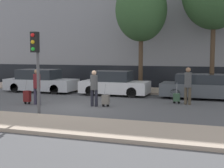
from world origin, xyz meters
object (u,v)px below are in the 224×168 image
trolley_left (27,96)px  pedestrian_center (94,86)px  parked_car_2 (202,87)px  pedestrian_left (37,85)px  trolley_right (177,97)px  trolley_center (106,100)px  parked_car_1 (114,84)px  bare_tree_down_street (141,10)px  parked_car_0 (41,81)px  pedestrian_right (188,83)px  traffic_light (36,56)px

trolley_left → pedestrian_center: (3.38, 0.45, 0.58)m
parked_car_2 → pedestrian_left: size_ratio=2.67×
trolley_right → trolley_center: bearing=-147.0°
parked_car_1 → trolley_left: parked_car_1 is taller
bare_tree_down_street → parked_car_1: bearing=-120.9°
parked_car_0 → parked_car_1: 5.05m
parked_car_1 → trolley_center: parked_car_1 is taller
pedestrian_left → trolley_center: (3.38, 0.52, -0.65)m
trolley_center → pedestrian_right: (3.59, 1.88, 0.71)m
trolley_left → bare_tree_down_street: 9.12m
pedestrian_center → pedestrian_right: bearing=-163.7°
parked_car_1 → trolley_left: (-3.00, -4.57, -0.29)m
parked_car_1 → trolley_center: bearing=-77.1°
parked_car_0 → traffic_light: (4.12, -6.94, 1.71)m
parked_car_2 → traffic_light: size_ratio=1.38×
parked_car_0 → pedestrian_center: (5.43, -4.12, 0.28)m
pedestrian_center → bare_tree_down_street: (0.78, 6.06, 4.27)m
pedestrian_left → pedestrian_center: bearing=6.6°
pedestrian_right → bare_tree_down_street: (-3.35, 4.09, 4.19)m
trolley_center → parked_car_0: bearing=146.0°
pedestrian_right → trolley_right: 0.91m
trolley_right → bare_tree_down_street: 6.93m
parked_car_1 → pedestrian_center: 4.15m
pedestrian_right → trolley_right: (-0.54, 0.10, -0.73)m
traffic_light → bare_tree_down_street: bare_tree_down_street is taller
pedestrian_left → bare_tree_down_street: (3.62, 6.49, 4.25)m
parked_car_1 → pedestrian_right: pedestrian_right is taller
parked_car_1 → trolley_center: size_ratio=3.75×
parked_car_1 → trolley_center: (0.92, -4.03, -0.34)m
parked_car_0 → pedestrian_right: 9.82m
trolley_right → parked_car_1: bearing=152.7°
parked_car_0 → bare_tree_down_street: (6.22, 1.94, 4.55)m
pedestrian_right → trolley_left: bearing=-151.4°
traffic_light → pedestrian_right: bearing=41.3°
pedestrian_left → pedestrian_right: (6.97, 2.40, 0.06)m
parked_car_0 → trolley_right: 9.27m
trolley_right → pedestrian_center: bearing=-150.1°
trolley_center → bare_tree_down_street: bare_tree_down_street is taller
parked_car_0 → trolley_center: (5.98, -4.03, -0.35)m
trolley_right → parked_car_0: bearing=167.2°
trolley_left → trolley_right: bearing=19.8°
parked_car_2 → trolley_center: bearing=-134.8°
pedestrian_center → pedestrian_right: (4.14, 1.97, 0.08)m
parked_car_0 → trolley_center: size_ratio=4.27×
pedestrian_center → trolley_right: pedestrian_center is taller
traffic_light → bare_tree_down_street: bearing=76.7°
pedestrian_center → pedestrian_right: size_ratio=0.93×
pedestrian_left → traffic_light: 3.16m
trolley_left → parked_car_2: bearing=30.3°
parked_car_0 → traffic_light: bearing=-59.3°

